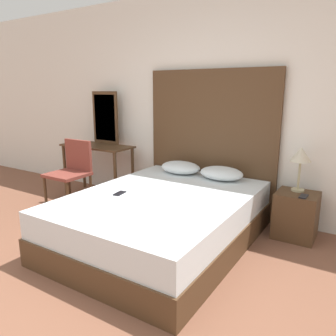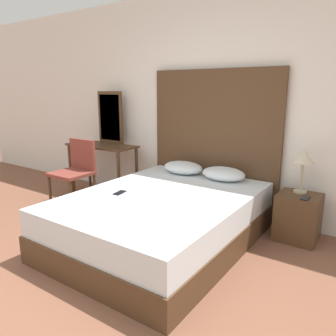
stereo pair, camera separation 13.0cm
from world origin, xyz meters
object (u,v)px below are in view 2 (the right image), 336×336
Objects in this scene: bed at (162,219)px; table_lamp at (303,158)px; phone_on_nightstand at (305,198)px; vanity_desk at (102,154)px; phone_on_bed at (120,193)px; chair at (76,168)px; nightstand at (298,217)px.

bed is 4.59× the size of table_lamp.
phone_on_nightstand is (1.19, 0.75, 0.24)m from bed.
bed is 1.84m from vanity_desk.
phone_on_nightstand is 2.82m from vanity_desk.
table_lamp is at bearing 37.40° from phone_on_bed.
chair reaches higher than bed.
bed is 2.01× the size of vanity_desk.
phone_on_nightstand is 0.14× the size of vanity_desk.
vanity_desk is at bearing -177.00° from table_lamp.
bed is 2.42× the size of chair.
nightstand is 0.62m from table_lamp.
nightstand is 2.77m from vanity_desk.
phone_on_nightstand is 2.82m from chair.
table_lamp is (-0.02, 0.08, 0.61)m from nightstand.
phone_on_bed is at bearing -21.16° from chair.
table_lamp reaches higher than phone_on_bed.
phone_on_bed is 1.89m from table_lamp.
nightstand is at bearing 1.37° from vanity_desk.
phone_on_nightstand is 0.17× the size of chair.
phone_on_bed is at bearing -151.24° from bed.
bed is at bearing -147.84° from phone_on_nightstand.
nightstand is (1.50, 1.05, -0.27)m from phone_on_bed.
vanity_desk reaches higher than phone_on_nightstand.
nightstand is at bearing 37.06° from bed.
table_lamp reaches higher than phone_on_nightstand.
chair reaches higher than phone_on_nightstand.
vanity_desk is (-2.82, 0.03, 0.13)m from phone_on_nightstand.
table_lamp is 3.06× the size of phone_on_nightstand.
table_lamp is at bearing 103.96° from nightstand.
vanity_desk is 0.53m from chair.
phone_on_nightstand is (1.57, 0.96, -0.02)m from phone_on_bed.
chair is at bearing -170.01° from phone_on_nightstand.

